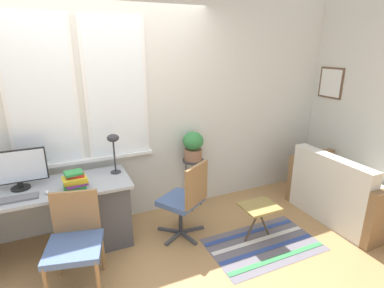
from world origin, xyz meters
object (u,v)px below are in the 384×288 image
at_px(office_chair_swivel, 186,199).
at_px(folding_stool, 259,209).
at_px(mouse, 47,192).
at_px(couch_loveseat, 343,195).
at_px(keyboard, 16,199).
at_px(plant_stand, 193,165).
at_px(monitor, 17,169).
at_px(desk_lamp, 113,142).
at_px(book_stack, 75,181).
at_px(potted_plant, 193,145).
at_px(desk_chair_wooden, 75,240).

height_order(office_chair_swivel, folding_stool, office_chair_swivel).
relative_size(mouse, couch_loveseat, 0.05).
height_order(keyboard, plant_stand, keyboard).
distance_m(monitor, plant_stand, 1.95).
bearing_deg(desk_lamp, book_stack, -150.54).
bearing_deg(mouse, plant_stand, 12.40).
height_order(office_chair_swivel, couch_loveseat, office_chair_swivel).
relative_size(plant_stand, potted_plant, 1.86).
bearing_deg(potted_plant, couch_loveseat, -31.30).
distance_m(monitor, mouse, 0.38).
distance_m(monitor, desk_chair_wooden, 0.92).
xyz_separation_m(desk_lamp, office_chair_swivel, (0.65, -0.42, -0.61)).
relative_size(desk_lamp, potted_plant, 1.20).
height_order(couch_loveseat, potted_plant, potted_plant).
bearing_deg(folding_stool, monitor, 161.29).
height_order(desk_chair_wooden, plant_stand, desk_chair_wooden).
height_order(monitor, plant_stand, monitor).
relative_size(keyboard, couch_loveseat, 0.30).
relative_size(desk_chair_wooden, plant_stand, 1.24).
height_order(mouse, plant_stand, mouse).
height_order(plant_stand, folding_stool, plant_stand).
bearing_deg(book_stack, desk_lamp, 29.46).
bearing_deg(desk_lamp, couch_loveseat, -18.01).
bearing_deg(plant_stand, desk_chair_wooden, -151.54).
height_order(keyboard, potted_plant, potted_plant).
bearing_deg(desk_chair_wooden, keyboard, 148.87).
height_order(monitor, folding_stool, monitor).
bearing_deg(book_stack, folding_stool, -16.94).
height_order(keyboard, office_chair_swivel, office_chair_swivel).
height_order(book_stack, folding_stool, book_stack).
height_order(monitor, mouse, monitor).
xyz_separation_m(book_stack, plant_stand, (1.43, 0.37, -0.21)).
bearing_deg(desk_chair_wooden, couch_loveseat, 10.18).
distance_m(office_chair_swivel, potted_plant, 0.76).
relative_size(keyboard, office_chair_swivel, 0.42).
relative_size(keyboard, plant_stand, 0.55).
relative_size(desk_lamp, plant_stand, 0.65).
relative_size(keyboard, book_stack, 1.58).
relative_size(monitor, desk_chair_wooden, 0.62).
bearing_deg(potted_plant, office_chair_swivel, -121.85).
relative_size(monitor, plant_stand, 0.77).
bearing_deg(plant_stand, potted_plant, 180.00).
xyz_separation_m(monitor, couch_loveseat, (3.51, -0.83, -0.64)).
height_order(desk_lamp, couch_loveseat, desk_lamp).
bearing_deg(mouse, desk_lamp, 19.45).
distance_m(monitor, office_chair_swivel, 1.69).
xyz_separation_m(book_stack, couch_loveseat, (3.02, -0.60, -0.52)).
relative_size(couch_loveseat, folding_stool, 3.04).
xyz_separation_m(plant_stand, folding_stool, (0.37, -0.92, -0.23)).
height_order(book_stack, office_chair_swivel, book_stack).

